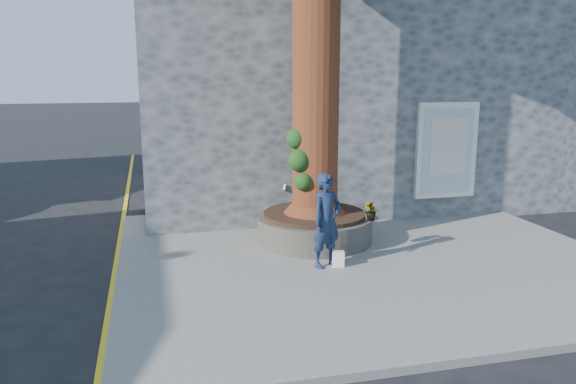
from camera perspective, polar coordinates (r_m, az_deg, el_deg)
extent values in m
plane|color=black|center=(9.44, 1.47, -9.50)|extent=(120.00, 120.00, 0.00)
cube|color=slate|center=(10.76, 7.82, -6.51)|extent=(9.00, 8.00, 0.12)
cube|color=yellow|center=(10.10, -17.26, -8.58)|extent=(0.10, 30.00, 0.01)
cube|color=#46494B|center=(16.39, 3.31, 10.43)|extent=(10.00, 8.00, 6.00)
cube|color=white|center=(13.48, 15.78, 4.09)|extent=(1.50, 0.12, 2.20)
cube|color=silver|center=(13.43, 15.90, 4.05)|extent=(1.25, 0.04, 1.95)
cube|color=silver|center=(13.40, 15.97, 4.46)|extent=(0.90, 0.02, 1.30)
cube|color=#46494B|center=(20.25, 25.81, 9.59)|extent=(6.00, 8.00, 6.00)
cylinder|color=black|center=(11.35, 2.70, -3.73)|extent=(2.30, 2.30, 0.52)
cylinder|color=black|center=(11.27, 2.72, -2.26)|extent=(2.04, 2.04, 0.08)
cylinder|color=#4D2213|center=(10.96, 2.92, 17.31)|extent=(0.90, 0.90, 7.50)
cone|color=#4D2213|center=(11.18, 2.74, -0.33)|extent=(1.24, 1.24, 0.70)
sphere|color=#183A13|center=(10.75, 1.14, 3.25)|extent=(0.44, 0.44, 0.44)
sphere|color=#183A13|center=(10.74, 1.58, 1.07)|extent=(0.36, 0.36, 0.36)
sphere|color=#183A13|center=(10.80, 0.88, 5.44)|extent=(0.40, 0.40, 0.40)
imported|color=#16223F|center=(9.77, 3.95, -2.91)|extent=(0.71, 0.61, 1.66)
imported|color=beige|center=(12.36, -1.73, 0.30)|extent=(1.01, 1.00, 1.65)
cube|color=white|center=(9.95, 5.13, -6.80)|extent=(0.22, 0.16, 0.28)
imported|color=gray|center=(12.21, 4.66, -0.14)|extent=(0.22, 0.19, 0.35)
imported|color=gray|center=(10.70, 8.23, -1.97)|extent=(0.25, 0.25, 0.35)
imported|color=gray|center=(10.71, 8.40, -1.88)|extent=(0.30, 0.30, 0.38)
imported|color=gray|center=(10.72, 8.39, -2.02)|extent=(0.31, 0.34, 0.32)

